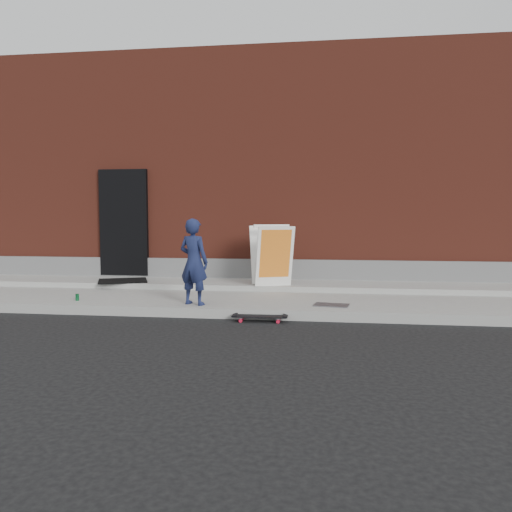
% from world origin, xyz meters
% --- Properties ---
extents(ground, '(80.00, 80.00, 0.00)m').
position_xyz_m(ground, '(0.00, 0.00, 0.00)').
color(ground, black).
rests_on(ground, ground).
extents(sidewalk, '(20.00, 3.00, 0.15)m').
position_xyz_m(sidewalk, '(0.00, 1.50, 0.07)').
color(sidewalk, gray).
rests_on(sidewalk, ground).
extents(apron, '(20.00, 1.20, 0.10)m').
position_xyz_m(apron, '(0.00, 2.40, 0.20)').
color(apron, gray).
rests_on(apron, sidewalk).
extents(building, '(20.00, 8.10, 5.00)m').
position_xyz_m(building, '(-0.00, 6.99, 2.50)').
color(building, maroon).
rests_on(building, ground).
extents(child, '(0.57, 0.47, 1.35)m').
position_xyz_m(child, '(-0.38, 0.32, 0.82)').
color(child, '#192046').
rests_on(child, sidewalk).
extents(skateboard, '(0.79, 0.23, 0.09)m').
position_xyz_m(skateboard, '(0.71, -0.12, 0.07)').
color(skateboard, red).
rests_on(skateboard, ground).
extents(pizza_sign, '(0.92, 0.99, 1.13)m').
position_xyz_m(pizza_sign, '(0.67, 1.98, 0.82)').
color(pizza_sign, white).
rests_on(pizza_sign, apron).
extents(soda_can, '(0.07, 0.07, 0.11)m').
position_xyz_m(soda_can, '(-2.38, 0.42, 0.20)').
color(soda_can, '#177339').
rests_on(soda_can, sidewalk).
extents(doormat, '(1.14, 1.05, 0.03)m').
position_xyz_m(doormat, '(-2.30, 2.11, 0.26)').
color(doormat, black).
rests_on(doormat, apron).
extents(utility_plate, '(0.57, 0.42, 0.02)m').
position_xyz_m(utility_plate, '(1.76, 0.51, 0.16)').
color(utility_plate, '#5A5A5F').
rests_on(utility_plate, sidewalk).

